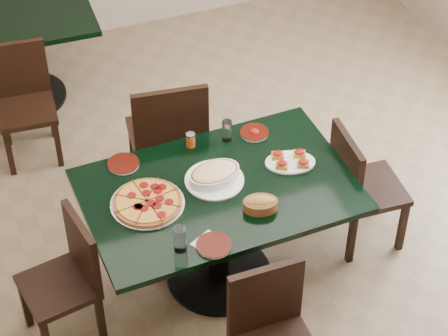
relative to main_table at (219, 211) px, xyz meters
name	(u,v)px	position (x,y,z in m)	size (l,w,h in m)	color
floor	(232,249)	(0.16, 0.18, -0.57)	(5.50, 5.50, 0.00)	brown
main_table	(219,211)	(0.00, 0.00, 0.00)	(1.55, 1.03, 0.75)	black
back_table	(15,41)	(-0.77, 2.23, -0.04)	(1.19, 0.89, 0.75)	black
chair_far	(169,135)	(-0.06, 0.76, 0.00)	(0.52, 0.52, 1.01)	black
chair_near	(272,332)	(-0.03, -0.85, -0.08)	(0.41, 0.41, 0.87)	black
chair_right	(359,184)	(0.91, 0.00, -0.08)	(0.43, 0.43, 0.87)	black
chair_left	(69,274)	(-0.91, -0.07, -0.11)	(0.45, 0.45, 0.83)	black
back_chair_near	(24,96)	(-0.83, 1.63, -0.10)	(0.43, 0.43, 0.84)	black
pepperoni_pizza	(147,202)	(-0.41, 0.02, 0.20)	(0.41, 0.41, 0.04)	silver
lasagna_casserole	(214,175)	(0.00, 0.07, 0.23)	(0.34, 0.34, 0.09)	white
bread_basket	(260,204)	(0.16, -0.23, 0.22)	(0.22, 0.18, 0.09)	brown
bruschetta_platter	(290,160)	(0.46, 0.05, 0.21)	(0.34, 0.28, 0.05)	white
side_plate_near	(214,245)	(-0.18, -0.41, 0.19)	(0.19, 0.19, 0.02)	white
side_plate_far_r	(254,132)	(0.37, 0.37, 0.19)	(0.17, 0.17, 0.03)	white
side_plate_far_l	(123,164)	(-0.45, 0.38, 0.19)	(0.19, 0.19, 0.02)	white
napkin_setting	(209,243)	(-0.19, -0.38, 0.18)	(0.19, 0.19, 0.01)	white
water_glass_a	(227,131)	(0.20, 0.38, 0.25)	(0.06, 0.06, 0.14)	silver
water_glass_b	(180,239)	(-0.35, -0.36, 0.26)	(0.07, 0.07, 0.15)	silver
pepper_shaker	(191,140)	(-0.03, 0.40, 0.23)	(0.05, 0.05, 0.09)	#B54A13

